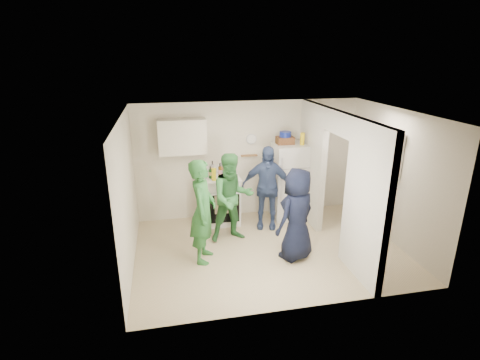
# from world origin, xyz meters

# --- Properties ---
(floor) EXTENTS (4.80, 4.80, 0.00)m
(floor) POSITION_xyz_m (0.00, 0.00, 0.00)
(floor) COLOR #CBB88F
(floor) RESTS_ON ground
(wall_back) EXTENTS (4.80, 0.00, 4.80)m
(wall_back) POSITION_xyz_m (0.00, 1.70, 1.25)
(wall_back) COLOR silver
(wall_back) RESTS_ON floor
(wall_front) EXTENTS (4.80, 0.00, 4.80)m
(wall_front) POSITION_xyz_m (0.00, -1.70, 1.25)
(wall_front) COLOR silver
(wall_front) RESTS_ON floor
(wall_left) EXTENTS (0.00, 3.40, 3.40)m
(wall_left) POSITION_xyz_m (-2.40, 0.00, 1.25)
(wall_left) COLOR silver
(wall_left) RESTS_ON floor
(wall_right) EXTENTS (0.00, 3.40, 3.40)m
(wall_right) POSITION_xyz_m (2.40, 0.00, 1.25)
(wall_right) COLOR silver
(wall_right) RESTS_ON floor
(ceiling) EXTENTS (4.80, 4.80, 0.00)m
(ceiling) POSITION_xyz_m (0.00, 0.00, 2.50)
(ceiling) COLOR white
(ceiling) RESTS_ON wall_back
(partition_pier_back) EXTENTS (0.12, 1.20, 2.50)m
(partition_pier_back) POSITION_xyz_m (1.20, 1.10, 1.25)
(partition_pier_back) COLOR silver
(partition_pier_back) RESTS_ON floor
(partition_pier_front) EXTENTS (0.12, 1.20, 2.50)m
(partition_pier_front) POSITION_xyz_m (1.20, -1.10, 1.25)
(partition_pier_front) COLOR silver
(partition_pier_front) RESTS_ON floor
(partition_header) EXTENTS (0.12, 1.00, 0.40)m
(partition_header) POSITION_xyz_m (1.20, 0.00, 2.30)
(partition_header) COLOR silver
(partition_header) RESTS_ON partition_pier_back
(stove) EXTENTS (0.85, 0.71, 1.01)m
(stove) POSITION_xyz_m (-0.71, 1.37, 0.51)
(stove) COLOR white
(stove) RESTS_ON floor
(upper_cabinet) EXTENTS (0.95, 0.34, 0.70)m
(upper_cabinet) POSITION_xyz_m (-1.40, 1.52, 1.85)
(upper_cabinet) COLOR silver
(upper_cabinet) RESTS_ON wall_back
(fridge) EXTENTS (0.67, 0.65, 1.63)m
(fridge) POSITION_xyz_m (0.80, 1.34, 0.82)
(fridge) COLOR silver
(fridge) RESTS_ON floor
(wicker_basket) EXTENTS (0.35, 0.25, 0.15)m
(wicker_basket) POSITION_xyz_m (0.70, 1.39, 1.71)
(wicker_basket) COLOR brown
(wicker_basket) RESTS_ON fridge
(blue_bowl) EXTENTS (0.24, 0.24, 0.11)m
(blue_bowl) POSITION_xyz_m (0.70, 1.39, 1.84)
(blue_bowl) COLOR navy
(blue_bowl) RESTS_ON wicker_basket
(yellow_cup_stack_top) EXTENTS (0.09, 0.09, 0.25)m
(yellow_cup_stack_top) POSITION_xyz_m (1.02, 1.24, 1.76)
(yellow_cup_stack_top) COLOR yellow
(yellow_cup_stack_top) RESTS_ON fridge
(wall_clock) EXTENTS (0.22, 0.02, 0.22)m
(wall_clock) POSITION_xyz_m (0.05, 1.68, 1.70)
(wall_clock) COLOR white
(wall_clock) RESTS_ON wall_back
(spice_shelf) EXTENTS (0.35, 0.08, 0.03)m
(spice_shelf) POSITION_xyz_m (0.00, 1.65, 1.35)
(spice_shelf) COLOR olive
(spice_shelf) RESTS_ON wall_back
(nook_window) EXTENTS (0.03, 0.70, 0.80)m
(nook_window) POSITION_xyz_m (2.38, 0.20, 1.65)
(nook_window) COLOR black
(nook_window) RESTS_ON wall_right
(nook_window_frame) EXTENTS (0.04, 0.76, 0.86)m
(nook_window_frame) POSITION_xyz_m (2.36, 0.20, 1.65)
(nook_window_frame) COLOR white
(nook_window_frame) RESTS_ON wall_right
(nook_valance) EXTENTS (0.04, 0.82, 0.18)m
(nook_valance) POSITION_xyz_m (2.34, 0.20, 2.00)
(nook_valance) COLOR white
(nook_valance) RESTS_ON wall_right
(yellow_cup_stack_stove) EXTENTS (0.09, 0.09, 0.25)m
(yellow_cup_stack_stove) POSITION_xyz_m (-0.83, 1.15, 1.14)
(yellow_cup_stack_stove) COLOR yellow
(yellow_cup_stack_stove) RESTS_ON stove
(red_cup) EXTENTS (0.09, 0.09, 0.12)m
(red_cup) POSITION_xyz_m (-0.49, 1.17, 1.07)
(red_cup) COLOR red
(red_cup) RESTS_ON stove
(person_green_left) EXTENTS (0.61, 0.76, 1.81)m
(person_green_left) POSITION_xyz_m (-1.20, -0.09, 0.91)
(person_green_left) COLOR #2C6D2B
(person_green_left) RESTS_ON floor
(person_green_center) EXTENTS (0.90, 0.74, 1.71)m
(person_green_center) POSITION_xyz_m (-0.58, 0.53, 0.86)
(person_green_center) COLOR #377D3E
(person_green_center) RESTS_ON floor
(person_denim) EXTENTS (1.09, 0.70, 1.72)m
(person_denim) POSITION_xyz_m (0.20, 0.94, 0.86)
(person_denim) COLOR navy
(person_denim) RESTS_ON floor
(person_navy) EXTENTS (0.96, 0.86, 1.64)m
(person_navy) POSITION_xyz_m (0.38, -0.35, 0.82)
(person_navy) COLOR black
(person_navy) RESTS_ON floor
(person_nook) EXTENTS (0.87, 1.31, 1.90)m
(person_nook) POSITION_xyz_m (2.10, 0.43, 0.95)
(person_nook) COLOR black
(person_nook) RESTS_ON floor
(bottle_a) EXTENTS (0.07, 0.07, 0.32)m
(bottle_a) POSITION_xyz_m (-1.01, 1.48, 1.17)
(bottle_a) COLOR maroon
(bottle_a) RESTS_ON stove
(bottle_b) EXTENTS (0.07, 0.07, 0.25)m
(bottle_b) POSITION_xyz_m (-0.88, 1.31, 1.14)
(bottle_b) COLOR #184A1E
(bottle_b) RESTS_ON stove
(bottle_c) EXTENTS (0.07, 0.07, 0.29)m
(bottle_c) POSITION_xyz_m (-0.81, 1.54, 1.16)
(bottle_c) COLOR #ABAEB9
(bottle_c) RESTS_ON stove
(bottle_d) EXTENTS (0.07, 0.07, 0.30)m
(bottle_d) POSITION_xyz_m (-0.69, 1.31, 1.17)
(bottle_d) COLOR #593B0F
(bottle_d) RESTS_ON stove
(bottle_e) EXTENTS (0.06, 0.06, 0.33)m
(bottle_e) POSITION_xyz_m (-0.61, 1.54, 1.18)
(bottle_e) COLOR #969CA6
(bottle_e) RESTS_ON stove
(bottle_f) EXTENTS (0.06, 0.06, 0.26)m
(bottle_f) POSITION_xyz_m (-0.54, 1.39, 1.15)
(bottle_f) COLOR black
(bottle_f) RESTS_ON stove
(bottle_g) EXTENTS (0.06, 0.06, 0.32)m
(bottle_g) POSITION_xyz_m (-0.45, 1.49, 1.18)
(bottle_g) COLOR olive
(bottle_g) RESTS_ON stove
(bottle_h) EXTENTS (0.06, 0.06, 0.32)m
(bottle_h) POSITION_xyz_m (-0.99, 1.24, 1.17)
(bottle_h) COLOR #B0B0BD
(bottle_h) RESTS_ON stove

